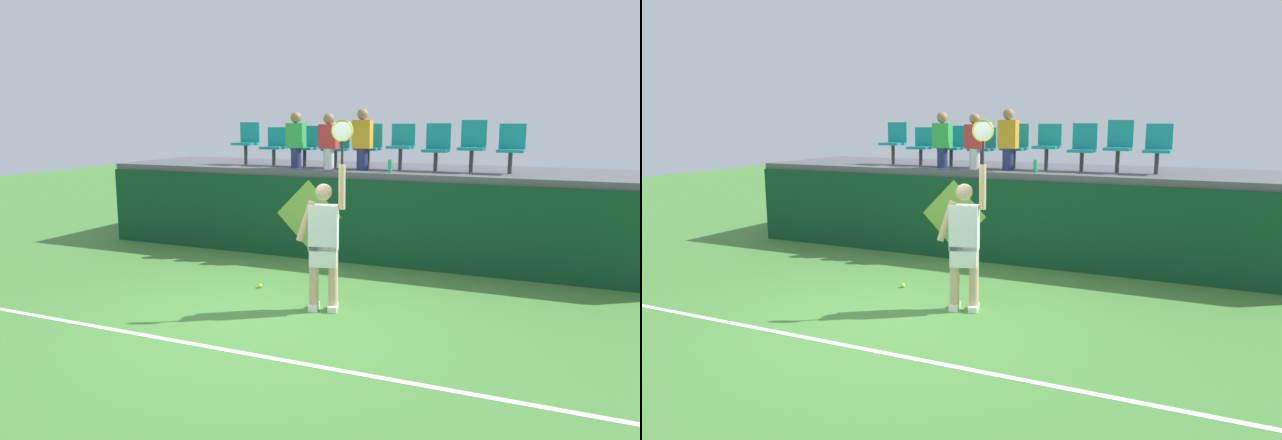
{
  "view_description": "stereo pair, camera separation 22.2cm",
  "coord_description": "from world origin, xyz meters",
  "views": [
    {
      "loc": [
        3.45,
        -6.29,
        2.53
      ],
      "look_at": [
        0.28,
        1.13,
        1.12
      ],
      "focal_mm": 32.47,
      "sensor_mm": 36.0,
      "label": 1
    },
    {
      "loc": [
        3.66,
        -6.2,
        2.53
      ],
      "look_at": [
        0.28,
        1.13,
        1.12
      ],
      "focal_mm": 32.47,
      "sensor_mm": 36.0,
      "label": 2
    }
  ],
  "objects": [
    {
      "name": "ground_plane",
      "position": [
        0.0,
        0.0,
        0.0
      ],
      "size": [
        40.0,
        40.0,
        0.0
      ],
      "primitive_type": "plane",
      "color": "#478438"
    },
    {
      "name": "court_back_wall",
      "position": [
        0.0,
        3.24,
        0.75
      ],
      "size": [
        10.49,
        0.2,
        1.5
      ],
      "primitive_type": "cube",
      "color": "#0F4223",
      "rests_on": "ground_plane"
    },
    {
      "name": "spectator_platform",
      "position": [
        0.0,
        4.46,
        1.56
      ],
      "size": [
        10.49,
        2.54,
        0.12
      ],
      "primitive_type": "cube",
      "color": "#56565B",
      "rests_on": "court_back_wall"
    },
    {
      "name": "court_baseline_stripe",
      "position": [
        0.0,
        -1.11,
        0.0
      ],
      "size": [
        9.44,
        0.08,
        0.01
      ],
      "primitive_type": "cube",
      "color": "white",
      "rests_on": "ground_plane"
    },
    {
      "name": "tennis_player",
      "position": [
        0.57,
        0.59,
        0.95
      ],
      "size": [
        0.74,
        0.35,
        2.53
      ],
      "color": "white",
      "rests_on": "ground_plane"
    },
    {
      "name": "tennis_ball",
      "position": [
        -0.73,
        1.16,
        0.03
      ],
      "size": [
        0.07,
        0.07,
        0.07
      ],
      "primitive_type": "sphere",
      "color": "#D1E533",
      "rests_on": "ground_plane"
    },
    {
      "name": "water_bottle",
      "position": [
        0.62,
        3.43,
        1.73
      ],
      "size": [
        0.07,
        0.07,
        0.23
      ],
      "primitive_type": "cylinder",
      "color": "#26B272",
      "rests_on": "spectator_platform"
    },
    {
      "name": "stadium_chair_0",
      "position": [
        -2.59,
        4.08,
        2.11
      ],
      "size": [
        0.44,
        0.42,
        0.85
      ],
      "color": "#38383D",
      "rests_on": "spectator_platform"
    },
    {
      "name": "stadium_chair_1",
      "position": [
        -1.95,
        4.07,
        2.04
      ],
      "size": [
        0.44,
        0.42,
        0.76
      ],
      "color": "#38383D",
      "rests_on": "spectator_platform"
    },
    {
      "name": "stadium_chair_2",
      "position": [
        -1.27,
        4.08,
        2.05
      ],
      "size": [
        0.44,
        0.42,
        0.79
      ],
      "color": "#38383D",
      "rests_on": "spectator_platform"
    },
    {
      "name": "stadium_chair_3",
      "position": [
        -0.63,
        4.08,
        2.03
      ],
      "size": [
        0.44,
        0.42,
        0.76
      ],
      "color": "#38383D",
      "rests_on": "spectator_platform"
    },
    {
      "name": "stadium_chair_4",
      "position": [
        0.02,
        4.08,
        2.07
      ],
      "size": [
        0.44,
        0.42,
        0.83
      ],
      "color": "#38383D",
      "rests_on": "spectator_platform"
    },
    {
      "name": "stadium_chair_5",
      "position": [
        0.65,
        4.08,
        2.1
      ],
      "size": [
        0.44,
        0.42,
        0.83
      ],
      "color": "#38383D",
      "rests_on": "spectator_platform"
    },
    {
      "name": "stadium_chair_6",
      "position": [
        1.29,
        4.08,
        2.07
      ],
      "size": [
        0.44,
        0.42,
        0.84
      ],
      "color": "#38383D",
      "rests_on": "spectator_platform"
    },
    {
      "name": "stadium_chair_7",
      "position": [
        1.91,
        4.08,
        2.12
      ],
      "size": [
        0.44,
        0.42,
        0.9
      ],
      "color": "#38383D",
      "rests_on": "spectator_platform"
    },
    {
      "name": "stadium_chair_8",
      "position": [
        2.56,
        4.08,
        2.08
      ],
      "size": [
        0.44,
        0.42,
        0.84
      ],
      "color": "#38383D",
      "rests_on": "spectator_platform"
    },
    {
      "name": "spectator_0",
      "position": [
        0.02,
        3.68,
        2.19
      ],
      "size": [
        0.34,
        0.2,
        1.1
      ],
      "color": "navy",
      "rests_on": "spectator_platform"
    },
    {
      "name": "spectator_1",
      "position": [
        -0.63,
        3.66,
        2.15
      ],
      "size": [
        0.34,
        0.2,
        1.02
      ],
      "color": "white",
      "rests_on": "spectator_platform"
    },
    {
      "name": "spectator_2",
      "position": [
        -1.27,
        3.62,
        2.17
      ],
      "size": [
        0.34,
        0.21,
        1.05
      ],
      "color": "navy",
      "rests_on": "spectator_platform"
    },
    {
      "name": "wall_signage_mount",
      "position": [
        -0.8,
        3.13,
        0.0
      ],
      "size": [
        1.27,
        0.01,
        1.46
      ],
      "color": "#0F4223",
      "rests_on": "ground_plane"
    }
  ]
}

